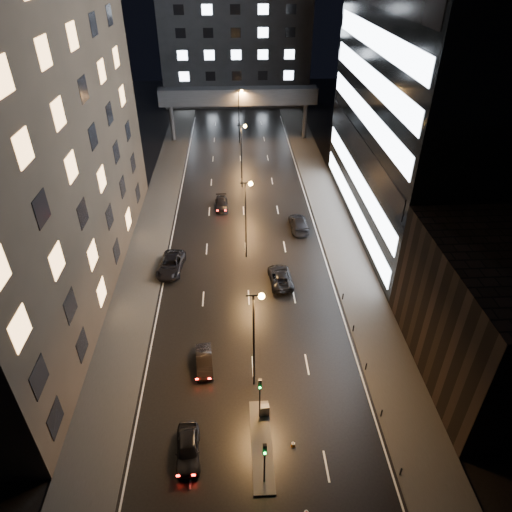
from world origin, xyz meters
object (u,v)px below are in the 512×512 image
(car_toward_b, at_px, (299,223))
(utility_cabinet, at_px, (264,410))
(car_away_b, at_px, (204,361))
(car_away_c, at_px, (171,264))
(car_toward_a, at_px, (280,277))
(car_away_d, at_px, (222,204))
(car_away_a, at_px, (188,448))

(car_toward_b, relative_size, utility_cabinet, 5.22)
(car_away_b, relative_size, car_away_c, 0.71)
(car_away_b, xyz_separation_m, car_toward_a, (8.15, 12.36, 0.05))
(car_away_b, distance_m, car_away_d, 30.79)
(car_away_c, distance_m, car_away_d, 16.45)
(car_away_c, distance_m, utility_cabinet, 23.11)
(car_away_d, xyz_separation_m, utility_cabinet, (3.90, -36.36, 0.03))
(car_toward_a, xyz_separation_m, car_toward_b, (3.65, 11.86, 0.09))
(car_away_b, xyz_separation_m, car_away_c, (-4.57, 15.37, 0.13))
(car_toward_b, bearing_deg, car_toward_a, 71.92)
(car_away_a, distance_m, car_away_c, 24.41)
(car_away_a, bearing_deg, car_away_c, 95.06)
(car_away_a, distance_m, utility_cabinet, 6.76)
(car_away_d, bearing_deg, car_away_c, -112.72)
(car_away_c, bearing_deg, car_toward_a, -6.97)
(car_away_a, bearing_deg, car_toward_b, 65.30)
(car_away_d, bearing_deg, utility_cabinet, -85.95)
(car_away_c, bearing_deg, car_away_b, -67.08)
(car_away_b, relative_size, utility_cabinet, 3.81)
(car_away_b, xyz_separation_m, car_toward_b, (11.80, 24.23, 0.14))
(car_away_b, xyz_separation_m, utility_cabinet, (5.13, -5.60, 0.01))
(car_away_b, bearing_deg, car_away_a, -100.57)
(car_away_b, height_order, utility_cabinet, car_away_b)
(car_toward_b, distance_m, utility_cabinet, 30.56)
(car_away_b, relative_size, car_toward_a, 0.79)
(car_away_b, distance_m, car_away_c, 16.04)
(utility_cabinet, bearing_deg, car_away_b, 127.84)
(utility_cabinet, bearing_deg, car_away_c, 110.17)
(car_away_c, bearing_deg, utility_cabinet, -58.82)
(car_away_a, xyz_separation_m, car_away_d, (2.08, 39.52, -0.10))
(car_toward_a, bearing_deg, utility_cabinet, 76.56)
(car_away_a, xyz_separation_m, car_away_c, (-3.72, 24.12, 0.05))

